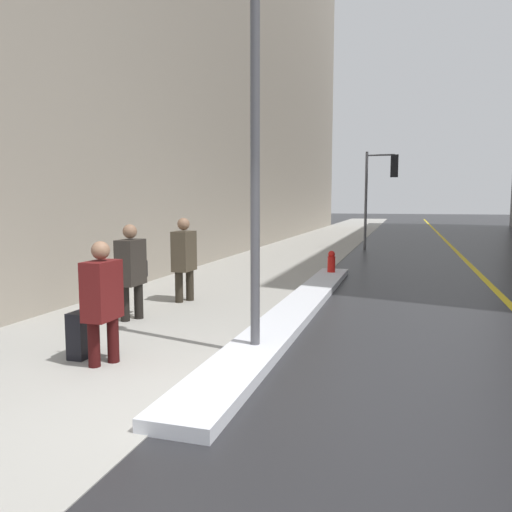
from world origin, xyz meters
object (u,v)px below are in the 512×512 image
lamp_post (255,125)px  pedestrian_with_shoulder_bag (131,268)px  pedestrian_in_glasses (184,256)px  rolling_suitcase (82,335)px  pedestrian_trailing (102,297)px  fire_hydrant (331,264)px  traffic_light_near (383,179)px

lamp_post → pedestrian_with_shoulder_bag: bearing=154.2°
pedestrian_in_glasses → rolling_suitcase: bearing=4.2°
rolling_suitcase → lamp_post: bearing=110.6°
lamp_post → rolling_suitcase: bearing=-159.3°
pedestrian_trailing → fire_hydrant: (1.62, 7.85, -0.49)m
lamp_post → pedestrian_with_shoulder_bag: size_ratio=3.03×
traffic_light_near → lamp_post: bearing=-92.9°
fire_hydrant → traffic_light_near: bearing=83.9°
traffic_light_near → pedestrian_in_glasses: bearing=-104.2°
traffic_light_near → pedestrian_trailing: traffic_light_near is taller
traffic_light_near → rolling_suitcase: 16.42m
rolling_suitcase → traffic_light_near: bearing=169.6°
fire_hydrant → pedestrian_with_shoulder_bag: bearing=-113.6°
pedestrian_trailing → pedestrian_in_glasses: bearing=-169.7°
pedestrian_trailing → rolling_suitcase: (-0.42, 0.16, -0.54)m
traffic_light_near → pedestrian_in_glasses: traffic_light_near is taller
pedestrian_in_glasses → rolling_suitcase: 3.70m
pedestrian_with_shoulder_bag → rolling_suitcase: 2.12m
pedestrian_with_shoulder_bag → fire_hydrant: 6.26m
pedestrian_with_shoulder_bag → rolling_suitcase: pedestrian_with_shoulder_bag is taller
pedestrian_with_shoulder_bag → pedestrian_in_glasses: (0.19, 1.65, 0.03)m
traffic_light_near → pedestrian_with_shoulder_bag: (-3.38, -13.97, -2.01)m
pedestrian_trailing → rolling_suitcase: bearing=-110.8°
lamp_post → traffic_light_near: (0.88, 15.18, -0.02)m
pedestrian_in_glasses → rolling_suitcase: size_ratio=1.75×
lamp_post → rolling_suitcase: lamp_post is taller
lamp_post → pedestrian_trailing: (-1.63, -0.93, -2.08)m
lamp_post → pedestrian_with_shoulder_bag: (-2.50, 1.21, -2.03)m
lamp_post → pedestrian_with_shoulder_bag: 3.44m
lamp_post → fire_hydrant: size_ratio=6.95×
lamp_post → rolling_suitcase: size_ratio=5.12×
pedestrian_trailing → rolling_suitcase: 0.70m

